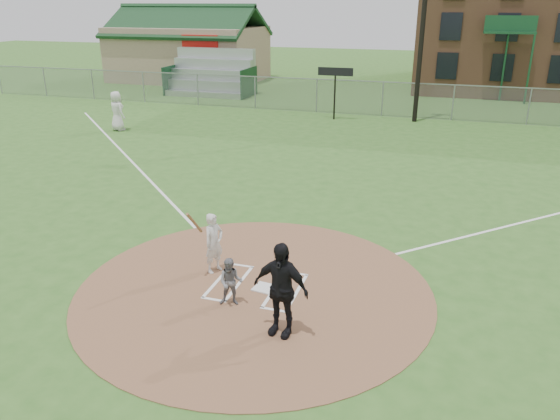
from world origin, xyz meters
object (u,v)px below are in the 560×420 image
(ondeck_player, at_px, (117,111))
(batter_at_plate, at_px, (214,243))
(home_plate, at_px, (264,288))
(catcher, at_px, (231,282))
(umpire, at_px, (281,289))

(ondeck_player, height_order, batter_at_plate, ondeck_player)
(batter_at_plate, bearing_deg, home_plate, -18.14)
(catcher, bearing_deg, batter_at_plate, 113.59)
(ondeck_player, bearing_deg, batter_at_plate, 156.80)
(home_plate, height_order, catcher, catcher)
(batter_at_plate, bearing_deg, ondeck_player, 130.73)
(ondeck_player, bearing_deg, catcher, 156.42)
(catcher, xyz_separation_m, umpire, (1.40, -0.73, 0.45))
(home_plate, relative_size, catcher, 0.42)
(home_plate, distance_m, catcher, 1.15)
(umpire, height_order, ondeck_player, same)
(umpire, bearing_deg, home_plate, 128.04)
(home_plate, height_order, ondeck_player, ondeck_player)
(home_plate, xyz_separation_m, batter_at_plate, (-1.49, 0.49, 0.76))
(batter_at_plate, bearing_deg, catcher, -53.60)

